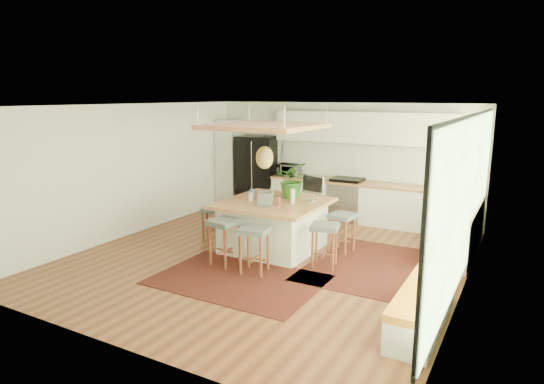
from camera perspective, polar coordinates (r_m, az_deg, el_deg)
The scene contains 36 objects.
floor at distance 8.53m, azimuth -0.46°, elevation -7.99°, with size 7.00×7.00×0.00m, color brown.
ceiling at distance 8.03m, azimuth -0.50°, elevation 10.46°, with size 7.00×7.00×0.00m, color white.
wall_back at distance 11.31m, azimuth 8.33°, elevation 3.83°, with size 6.50×6.50×0.00m, color white.
wall_front at distance 5.49m, azimuth -18.89°, elevation -5.04°, with size 6.50×6.50×0.00m, color white.
wall_left at distance 10.16m, azimuth -16.66°, elevation 2.58°, with size 7.00×7.00×0.00m, color white.
wall_right at distance 7.18m, azimuth 22.70°, elevation -1.47°, with size 7.00×7.00×0.00m, color white.
window_wall at distance 7.17m, azimuth 22.50°, elevation -1.05°, with size 0.10×6.20×2.60m, color black, non-canonical shape.
pantry at distance 12.42m, azimuth -5.09°, elevation 3.56°, with size 0.55×0.60×2.25m, color white.
back_counter_base at distance 10.99m, azimuth 10.27°, elevation -1.28°, with size 4.20×0.60×0.88m, color white.
back_counter_top at distance 10.90m, azimuth 10.36°, elevation 1.08°, with size 4.24×0.64×0.05m, color #AB653C.
backsplash at distance 11.11m, azimuth 10.94°, elevation 3.60°, with size 4.20×0.02×0.80m, color white.
upper_cabinets at distance 10.88m, azimuth 10.84°, elevation 7.68°, with size 4.20×0.34×0.70m, color white.
range at distance 11.06m, azimuth 9.06°, elevation -0.84°, with size 0.76×0.62×1.00m, color #A5A5AA, non-canonical shape.
right_counter_base at distance 9.36m, azimuth 21.78°, elevation -4.22°, with size 0.60×2.50×0.88m, color white.
right_counter_top at distance 9.25m, azimuth 21.99°, elevation -1.48°, with size 0.64×2.54×0.05m, color #AB653C.
window_bench at distance 6.43m, azimuth 17.89°, elevation -12.98°, with size 0.52×2.00×0.50m, color white, non-canonical shape.
ceiling_panel at distance 8.57m, azimuth -0.92°, elevation 6.18°, with size 1.86×1.86×0.80m, color #AB653C, non-canonical shape.
rug_near at distance 7.59m, azimuth -4.17°, elevation -10.54°, with size 2.60×1.80×0.01m, color black.
rug_right at distance 8.34m, azimuth 11.33°, elevation -8.65°, with size 1.80×2.60×0.01m, color black.
fridge at distance 11.99m, azimuth -1.80°, elevation 2.34°, with size 0.93×0.73×1.86m, color black, non-canonical shape.
island at distance 8.85m, azimuth 0.19°, elevation -4.08°, with size 1.85×1.85×0.93m, color #AB653C, non-canonical shape.
stool_near_left at distance 8.14m, azimuth -5.73°, elevation -6.37°, with size 0.47×0.47×0.79m, color #4C5154, non-canonical shape.
stool_near_right at distance 7.74m, azimuth -2.14°, elevation -7.30°, with size 0.46×0.46×0.77m, color #4C5154, non-canonical shape.
stool_right_front at distance 8.02m, azimuth 6.37°, elevation -6.67°, with size 0.45×0.45×0.76m, color #4C5154, non-canonical shape.
stool_right_back at distance 8.84m, azimuth 8.48°, elevation -4.99°, with size 0.43×0.43×0.73m, color #4C5154, non-canonical shape.
stool_left_side at distance 9.49m, azimuth -7.24°, elevation -3.79°, with size 0.40×0.40×0.68m, color #4C5154, non-canonical shape.
laptop at distance 8.35m, azimuth -1.10°, elevation -0.91°, with size 0.30×0.32×0.22m, color #A5A5AA, non-canonical shape.
monitor at distance 8.79m, azimuth 4.99°, elevation 0.62°, with size 0.52×0.19×0.49m, color #A5A5AA, non-canonical shape.
microwave at distance 11.49m, azimuth 2.06°, elevation 2.84°, with size 0.53×0.30×0.36m, color #A5A5AA.
island_plant at distance 9.04m, azimuth 2.53°, elevation 1.07°, with size 0.64×0.71×0.55m, color #1E4C19.
island_bowl at distance 9.39m, azimuth -1.07°, elevation -0.08°, with size 0.21×0.21×0.05m, color silver.
island_bottle_0 at distance 9.08m, azimuth -2.55°, elevation -0.06°, with size 0.07×0.07×0.19m, color #2D6FB5.
island_bottle_1 at distance 8.79m, azimuth -2.57°, elevation -0.45°, with size 0.07×0.07×0.19m, color silver.
island_bottle_2 at distance 8.35m, azimuth 0.69°, elevation -1.10°, with size 0.07×0.07×0.19m, color #8E2F44.
island_bottle_3 at distance 8.60m, azimuth 2.39°, elevation -0.72°, with size 0.07×0.07×0.19m, color silver.
island_bottle_4 at distance 9.03m, azimuth -0.16°, elevation -0.11°, with size 0.07×0.07×0.19m, color #6E9056.
Camera 1 is at (3.97, -6.98, 2.87)m, focal length 31.03 mm.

